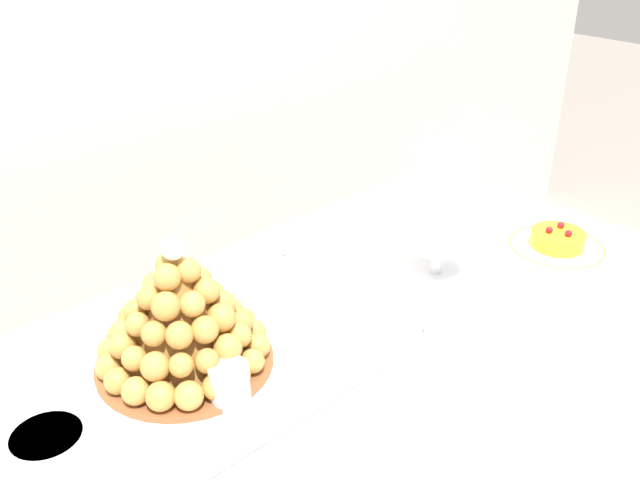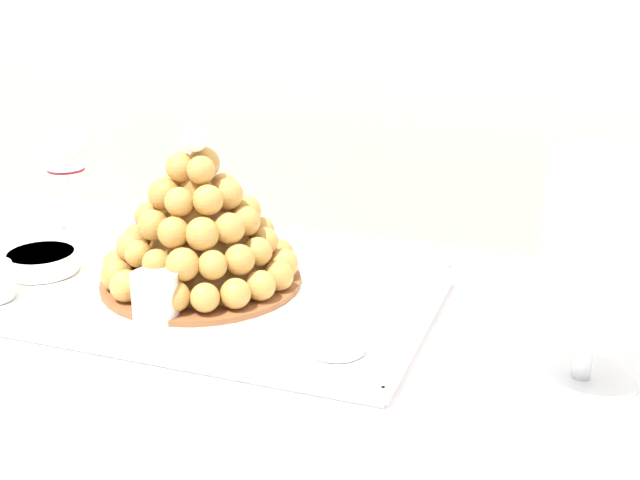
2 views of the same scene
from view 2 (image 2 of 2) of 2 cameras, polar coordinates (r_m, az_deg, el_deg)
name	(u,v)px [view 2 (image 2 of 2)]	position (r m, az deg, el deg)	size (l,w,h in m)	color
buffet_table	(248,404)	(1.06, -4.89, -10.90)	(1.66, 0.77, 0.73)	brown
serving_tray	(188,296)	(1.12, -8.87, -3.74)	(0.63, 0.35, 0.02)	white
croquembouche	(198,227)	(1.12, -8.16, 0.85)	(0.27, 0.27, 0.22)	brown
dessert_cup_mid_left	(155,298)	(1.04, -10.99, -3.88)	(0.06, 0.06, 0.06)	silver
dessert_cup_centre	(337,331)	(0.95, 1.17, -6.10)	(0.06, 0.06, 0.05)	silver
creme_brulee_ramekin	(41,261)	(1.23, -18.20, -1.32)	(0.10, 0.10, 0.03)	white
macaron_goblet	(596,253)	(0.90, 18.04, -0.81)	(0.12, 0.12, 0.25)	white
wine_glass	(65,155)	(1.37, -16.78, 5.51)	(0.08, 0.08, 0.17)	silver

